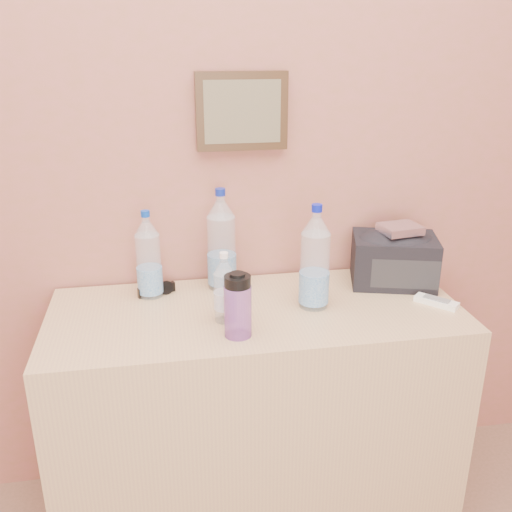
{
  "coord_description": "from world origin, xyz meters",
  "views": [
    {
      "loc": [
        -0.19,
        0.1,
        1.62
      ],
      "look_at": [
        0.1,
        1.71,
        1.0
      ],
      "focal_mm": 40.0,
      "sensor_mm": 36.0,
      "label": 1
    }
  ],
  "objects_px": {
    "pet_large_c": "(221,245)",
    "pet_small": "(225,291)",
    "toiletry_bag": "(394,257)",
    "pet_large_d": "(315,263)",
    "foil_packet": "(400,229)",
    "nalgene_bottle": "(238,305)",
    "sunglasses": "(157,290)",
    "ac_remote": "(436,302)",
    "dresser": "(256,416)",
    "pet_large_b": "(149,259)"
  },
  "relations": [
    {
      "from": "pet_large_d",
      "to": "ac_remote",
      "type": "relative_size",
      "value": 2.46
    },
    {
      "from": "pet_large_b",
      "to": "pet_large_d",
      "type": "bearing_deg",
      "value": -18.36
    },
    {
      "from": "nalgene_bottle",
      "to": "ac_remote",
      "type": "bearing_deg",
      "value": 7.78
    },
    {
      "from": "dresser",
      "to": "pet_large_b",
      "type": "height_order",
      "value": "pet_large_b"
    },
    {
      "from": "dresser",
      "to": "foil_packet",
      "type": "relative_size",
      "value": 10.22
    },
    {
      "from": "dresser",
      "to": "pet_large_c",
      "type": "bearing_deg",
      "value": 113.77
    },
    {
      "from": "pet_small",
      "to": "sunglasses",
      "type": "distance_m",
      "value": 0.31
    },
    {
      "from": "pet_large_c",
      "to": "nalgene_bottle",
      "type": "distance_m",
      "value": 0.36
    },
    {
      "from": "pet_large_b",
      "to": "dresser",
      "type": "bearing_deg",
      "value": -26.37
    },
    {
      "from": "pet_large_c",
      "to": "nalgene_bottle",
      "type": "relative_size",
      "value": 1.79
    },
    {
      "from": "ac_remote",
      "to": "dresser",
      "type": "bearing_deg",
      "value": -139.39
    },
    {
      "from": "pet_large_c",
      "to": "pet_small",
      "type": "bearing_deg",
      "value": -94.82
    },
    {
      "from": "pet_large_b",
      "to": "foil_packet",
      "type": "height_order",
      "value": "pet_large_b"
    },
    {
      "from": "nalgene_bottle",
      "to": "pet_large_d",
      "type": "bearing_deg",
      "value": 29.44
    },
    {
      "from": "dresser",
      "to": "sunglasses",
      "type": "xyz_separation_m",
      "value": [
        -0.31,
        0.17,
        0.42
      ]
    },
    {
      "from": "pet_small",
      "to": "toiletry_bag",
      "type": "relative_size",
      "value": 0.78
    },
    {
      "from": "pet_small",
      "to": "ac_remote",
      "type": "bearing_deg",
      "value": -0.82
    },
    {
      "from": "dresser",
      "to": "toiletry_bag",
      "type": "relative_size",
      "value": 4.65
    },
    {
      "from": "pet_large_c",
      "to": "ac_remote",
      "type": "xyz_separation_m",
      "value": [
        0.66,
        -0.26,
        -0.14
      ]
    },
    {
      "from": "pet_large_d",
      "to": "sunglasses",
      "type": "distance_m",
      "value": 0.54
    },
    {
      "from": "toiletry_bag",
      "to": "pet_large_d",
      "type": "bearing_deg",
      "value": -141.71
    },
    {
      "from": "nalgene_bottle",
      "to": "sunglasses",
      "type": "distance_m",
      "value": 0.41
    },
    {
      "from": "toiletry_bag",
      "to": "sunglasses",
      "type": "bearing_deg",
      "value": -167.18
    },
    {
      "from": "nalgene_bottle",
      "to": "ac_remote",
      "type": "height_order",
      "value": "nalgene_bottle"
    },
    {
      "from": "toiletry_bag",
      "to": "pet_small",
      "type": "bearing_deg",
      "value": -147.59
    },
    {
      "from": "nalgene_bottle",
      "to": "foil_packet",
      "type": "xyz_separation_m",
      "value": [
        0.59,
        0.27,
        0.11
      ]
    },
    {
      "from": "dresser",
      "to": "nalgene_bottle",
      "type": "distance_m",
      "value": 0.53
    },
    {
      "from": "foil_packet",
      "to": "pet_small",
      "type": "bearing_deg",
      "value": -164.98
    },
    {
      "from": "pet_large_c",
      "to": "sunglasses",
      "type": "height_order",
      "value": "pet_large_c"
    },
    {
      "from": "toiletry_bag",
      "to": "nalgene_bottle",
      "type": "bearing_deg",
      "value": -138.52
    },
    {
      "from": "nalgene_bottle",
      "to": "pet_large_c",
      "type": "bearing_deg",
      "value": 90.68
    },
    {
      "from": "nalgene_bottle",
      "to": "pet_large_b",
      "type": "bearing_deg",
      "value": 127.72
    },
    {
      "from": "sunglasses",
      "to": "foil_packet",
      "type": "height_order",
      "value": "foil_packet"
    },
    {
      "from": "sunglasses",
      "to": "pet_large_c",
      "type": "bearing_deg",
      "value": -13.47
    },
    {
      "from": "toiletry_bag",
      "to": "foil_packet",
      "type": "distance_m",
      "value": 0.11
    },
    {
      "from": "pet_small",
      "to": "foil_packet",
      "type": "xyz_separation_m",
      "value": [
        0.62,
        0.17,
        0.11
      ]
    },
    {
      "from": "pet_large_d",
      "to": "dresser",
      "type": "bearing_deg",
      "value": 177.65
    },
    {
      "from": "pet_small",
      "to": "foil_packet",
      "type": "distance_m",
      "value": 0.65
    },
    {
      "from": "dresser",
      "to": "toiletry_bag",
      "type": "xyz_separation_m",
      "value": [
        0.51,
        0.13,
        0.5
      ]
    },
    {
      "from": "pet_small",
      "to": "sunglasses",
      "type": "xyz_separation_m",
      "value": [
        -0.2,
        0.23,
        -0.08
      ]
    },
    {
      "from": "sunglasses",
      "to": "foil_packet",
      "type": "xyz_separation_m",
      "value": [
        0.82,
        -0.06,
        0.19
      ]
    },
    {
      "from": "pet_large_d",
      "to": "nalgene_bottle",
      "type": "distance_m",
      "value": 0.31
    },
    {
      "from": "pet_large_b",
      "to": "ac_remote",
      "type": "distance_m",
      "value": 0.95
    },
    {
      "from": "pet_small",
      "to": "foil_packet",
      "type": "bearing_deg",
      "value": 15.02
    },
    {
      "from": "dresser",
      "to": "pet_large_d",
      "type": "xyz_separation_m",
      "value": [
        0.19,
        -0.01,
        0.56
      ]
    },
    {
      "from": "pet_large_c",
      "to": "pet_small",
      "type": "relative_size",
      "value": 1.58
    },
    {
      "from": "nalgene_bottle",
      "to": "toiletry_bag",
      "type": "xyz_separation_m",
      "value": [
        0.59,
        0.28,
        -0.0
      ]
    },
    {
      "from": "dresser",
      "to": "pet_large_d",
      "type": "height_order",
      "value": "pet_large_d"
    },
    {
      "from": "nalgene_bottle",
      "to": "sunglasses",
      "type": "height_order",
      "value": "nalgene_bottle"
    },
    {
      "from": "nalgene_bottle",
      "to": "toiletry_bag",
      "type": "bearing_deg",
      "value": 25.78
    }
  ]
}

